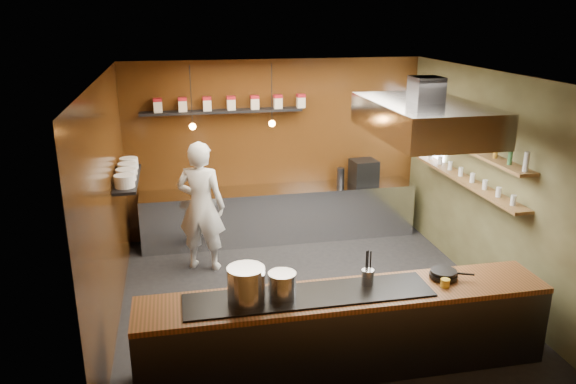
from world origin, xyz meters
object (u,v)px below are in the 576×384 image
object	(u,v)px
stockpot_large	(246,285)
chef	(201,206)
extractor_hood	(424,118)
espresso_machine	(364,172)
stockpot_small	(282,285)

from	to	relation	value
stockpot_large	chef	world-z (taller)	chef
extractor_hood	stockpot_large	xyz separation A→B (m)	(-2.36, -1.21, -1.38)
espresso_machine	chef	bearing A→B (deg)	-167.07
chef	espresso_machine	bearing A→B (deg)	-141.90
stockpot_large	chef	bearing A→B (deg)	95.81
extractor_hood	stockpot_large	bearing A→B (deg)	-152.76
chef	stockpot_small	bearing A→B (deg)	123.73
stockpot_large	stockpot_small	size ratio (longest dim) A/B	1.33
stockpot_small	espresso_machine	distance (m)	4.33
stockpot_large	chef	size ratio (longest dim) A/B	0.19
stockpot_small	espresso_machine	world-z (taller)	espresso_machine
stockpot_large	stockpot_small	xyz separation A→B (m)	(0.37, 0.02, -0.05)
stockpot_large	espresso_machine	distance (m)	4.53
stockpot_large	espresso_machine	xyz separation A→B (m)	(2.53, 3.77, -0.02)
stockpot_small	chef	distance (m)	2.95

